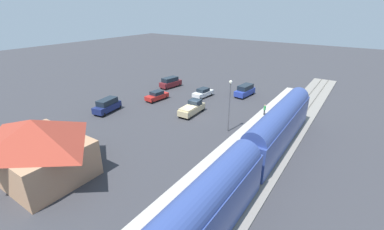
# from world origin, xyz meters

# --- Properties ---
(ground_plane) EXTENTS (200.00, 200.00, 0.00)m
(ground_plane) POSITION_xyz_m (0.00, 0.00, 0.00)
(ground_plane) COLOR #38383D
(railway_track) EXTENTS (4.80, 70.00, 0.30)m
(railway_track) POSITION_xyz_m (-14.00, 0.00, 0.09)
(railway_track) COLOR gray
(railway_track) RESTS_ON ground
(platform) EXTENTS (3.20, 46.00, 0.30)m
(platform) POSITION_xyz_m (-10.00, 0.00, 0.15)
(platform) COLOR #B7B2A8
(platform) RESTS_ON ground
(station_building) EXTENTS (10.49, 8.03, 6.20)m
(station_building) POSITION_xyz_m (4.00, 22.00, 3.24)
(station_building) COLOR tan
(station_building) RESTS_ON ground
(pedestrian_on_platform) EXTENTS (0.36, 0.36, 1.71)m
(pedestrian_on_platform) POSITION_xyz_m (-9.55, -5.61, 1.28)
(pedestrian_on_platform) COLOR #333338
(pedestrian_on_platform) RESTS_ON platform
(suv_blue) EXTENTS (2.47, 5.08, 2.22)m
(suv_blue) POSITION_xyz_m (-2.89, -13.45, 1.15)
(suv_blue) COLOR #283D9E
(suv_blue) RESTS_ON ground
(pickup_tan) EXTENTS (2.17, 5.47, 2.14)m
(pickup_tan) POSITION_xyz_m (0.49, -0.18, 1.03)
(pickup_tan) COLOR #C6B284
(pickup_tan) RESTS_ON ground
(sedan_red) EXTENTS (2.27, 4.66, 1.74)m
(sedan_red) POSITION_xyz_m (9.63, -2.10, 0.88)
(sedan_red) COLOR red
(sedan_red) RESTS_ON ground
(suv_maroon) EXTENTS (2.66, 5.13, 2.22)m
(suv_maroon) POSITION_xyz_m (12.70, -9.99, 1.15)
(suv_maroon) COLOR maroon
(suv_maroon) RESTS_ON ground
(suv_navy) EXTENTS (2.72, 5.15, 2.22)m
(suv_navy) POSITION_xyz_m (12.52, 6.87, 1.15)
(suv_navy) COLOR navy
(suv_navy) RESTS_ON ground
(sedan_white) EXTENTS (2.33, 4.68, 1.74)m
(sedan_white) POSITION_xyz_m (3.49, -8.40, 0.88)
(sedan_white) COLOR white
(sedan_white) RESTS_ON ground
(light_pole_near_platform) EXTENTS (0.44, 0.44, 7.31)m
(light_pole_near_platform) POSITION_xyz_m (-7.20, 2.28, 4.64)
(light_pole_near_platform) COLOR #515156
(light_pole_near_platform) RESTS_ON ground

